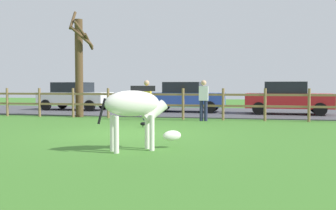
{
  "coord_description": "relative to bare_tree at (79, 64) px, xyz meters",
  "views": [
    {
      "loc": [
        3.53,
        -10.73,
        1.41
      ],
      "look_at": [
        0.85,
        1.31,
        0.79
      ],
      "focal_mm": 40.83,
      "sensor_mm": 36.0,
      "label": 1
    }
  ],
  "objects": [
    {
      "name": "crow_on_grass",
      "position": [
        4.08,
        -3.68,
        -2.26
      ],
      "size": [
        0.21,
        0.1,
        0.2
      ],
      "color": "black",
      "rests_on": "ground_plane"
    },
    {
      "name": "parked_car_red",
      "position": [
        9.33,
        3.09,
        -1.54
      ],
      "size": [
        4.08,
        2.04,
        1.56
      ],
      "color": "red",
      "rests_on": "parking_asphalt"
    },
    {
      "name": "zebra",
      "position": [
        5.23,
        -8.18,
        -1.46
      ],
      "size": [
        1.64,
        1.34,
        1.41
      ],
      "color": "white",
      "rests_on": "ground_plane"
    },
    {
      "name": "parked_car_white",
      "position": [
        -2.16,
        3.86,
        -1.54
      ],
      "size": [
        4.1,
        2.09,
        1.56
      ],
      "color": "white",
      "rests_on": "parking_asphalt"
    },
    {
      "name": "paddock_fence",
      "position": [
        4.01,
        -0.34,
        -1.64
      ],
      "size": [
        21.8,
        0.11,
        1.31
      ],
      "color": "olive",
      "rests_on": "ground_plane"
    },
    {
      "name": "ground_plane",
      "position": [
        4.17,
        -5.34,
        -2.38
      ],
      "size": [
        60.0,
        60.0,
        0.0
      ],
      "primitive_type": "plane",
      "color": "#3D7528"
    },
    {
      "name": "parking_asphalt",
      "position": [
        4.17,
        3.96,
        -2.36
      ],
      "size": [
        28.0,
        7.4,
        0.05
      ],
      "primitive_type": "cube",
      "color": "#47474C",
      "rests_on": "ground_plane"
    },
    {
      "name": "visitor_left_of_tree",
      "position": [
        3.46,
        -1.04,
        -1.48
      ],
      "size": [
        0.37,
        0.23,
        1.64
      ],
      "color": "#232847",
      "rests_on": "ground_plane"
    },
    {
      "name": "visitor_right_of_tree",
      "position": [
        5.77,
        -0.82,
        -1.48
      ],
      "size": [
        0.36,
        0.22,
        1.64
      ],
      "color": "#232847",
      "rests_on": "ground_plane"
    },
    {
      "name": "bare_tree",
      "position": [
        0.0,
        0.0,
        0.0
      ],
      "size": [
        1.04,
        1.24,
        4.83
      ],
      "color": "#513A23",
      "rests_on": "ground_plane"
    },
    {
      "name": "parked_car_blue",
      "position": [
        4.24,
        3.67,
        -1.54
      ],
      "size": [
        4.02,
        1.91,
        1.56
      ],
      "color": "#2D4CAD",
      "rests_on": "parking_asphalt"
    }
  ]
}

